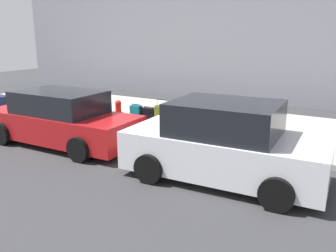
{
  "coord_description": "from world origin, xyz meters",
  "views": [
    {
      "loc": [
        -7.26,
        8.45,
        3.05
      ],
      "look_at": [
        -2.61,
        0.57,
        0.66
      ],
      "focal_mm": 37.37,
      "sensor_mm": 36.0,
      "label": 1
    }
  ],
  "objects_px": {
    "suitcase_maroon_2": "(202,125)",
    "suitcase_teal_7": "(136,116)",
    "suitcase_teal_0": "(233,130)",
    "suitcase_black_6": "(149,118)",
    "suitcase_navy_4": "(174,121)",
    "suitcase_red_3": "(187,124)",
    "suitcase_silver_1": "(218,126)",
    "fire_hydrant": "(118,111)",
    "suitcase_olive_5": "(162,118)",
    "bollard_post": "(98,110)",
    "parked_car_red_1": "(61,120)",
    "parked_car_white_0": "(224,144)",
    "parking_meter": "(279,115)"
  },
  "relations": [
    {
      "from": "suitcase_maroon_2",
      "to": "suitcase_olive_5",
      "type": "height_order",
      "value": "suitcase_maroon_2"
    },
    {
      "from": "suitcase_teal_0",
      "to": "suitcase_silver_1",
      "type": "xyz_separation_m",
      "value": [
        0.44,
        0.04,
        0.05
      ]
    },
    {
      "from": "suitcase_silver_1",
      "to": "suitcase_navy_4",
      "type": "height_order",
      "value": "suitcase_navy_4"
    },
    {
      "from": "suitcase_teal_0",
      "to": "suitcase_olive_5",
      "type": "relative_size",
      "value": 0.99
    },
    {
      "from": "suitcase_red_3",
      "to": "suitcase_black_6",
      "type": "height_order",
      "value": "suitcase_red_3"
    },
    {
      "from": "suitcase_olive_5",
      "to": "fire_hydrant",
      "type": "relative_size",
      "value": 1.24
    },
    {
      "from": "suitcase_maroon_2",
      "to": "parking_meter",
      "type": "relative_size",
      "value": 0.77
    },
    {
      "from": "suitcase_silver_1",
      "to": "suitcase_black_6",
      "type": "distance_m",
      "value": 2.45
    },
    {
      "from": "suitcase_teal_7",
      "to": "bollard_post",
      "type": "xyz_separation_m",
      "value": [
        1.52,
        0.14,
        0.04
      ]
    },
    {
      "from": "suitcase_olive_5",
      "to": "parking_meter",
      "type": "distance_m",
      "value": 3.58
    },
    {
      "from": "fire_hydrant",
      "to": "bollard_post",
      "type": "height_order",
      "value": "fire_hydrant"
    },
    {
      "from": "suitcase_maroon_2",
      "to": "suitcase_black_6",
      "type": "distance_m",
      "value": 1.96
    },
    {
      "from": "parking_meter",
      "to": "parked_car_red_1",
      "type": "height_order",
      "value": "parked_car_red_1"
    },
    {
      "from": "suitcase_teal_0",
      "to": "suitcase_silver_1",
      "type": "bearing_deg",
      "value": 5.16
    },
    {
      "from": "fire_hydrant",
      "to": "parked_car_red_1",
      "type": "distance_m",
      "value": 2.36
    },
    {
      "from": "fire_hydrant",
      "to": "parking_meter",
      "type": "relative_size",
      "value": 0.62
    },
    {
      "from": "suitcase_olive_5",
      "to": "fire_hydrant",
      "type": "bearing_deg",
      "value": 2.57
    },
    {
      "from": "suitcase_red_3",
      "to": "parked_car_white_0",
      "type": "relative_size",
      "value": 0.23
    },
    {
      "from": "suitcase_maroon_2",
      "to": "suitcase_teal_7",
      "type": "bearing_deg",
      "value": -1.54
    },
    {
      "from": "suitcase_teal_7",
      "to": "suitcase_red_3",
      "type": "bearing_deg",
      "value": 178.39
    },
    {
      "from": "suitcase_black_6",
      "to": "fire_hydrant",
      "type": "bearing_deg",
      "value": 2.6
    },
    {
      "from": "parking_meter",
      "to": "parked_car_white_0",
      "type": "xyz_separation_m",
      "value": [
        0.51,
        2.59,
        -0.17
      ]
    },
    {
      "from": "parking_meter",
      "to": "suitcase_teal_7",
      "type": "bearing_deg",
      "value": 3.25
    },
    {
      "from": "suitcase_navy_4",
      "to": "fire_hydrant",
      "type": "bearing_deg",
      "value": -0.49
    },
    {
      "from": "suitcase_silver_1",
      "to": "fire_hydrant",
      "type": "xyz_separation_m",
      "value": [
        3.64,
        -0.06,
        0.03
      ]
    },
    {
      "from": "suitcase_maroon_2",
      "to": "parked_car_red_1",
      "type": "bearing_deg",
      "value": 34.21
    },
    {
      "from": "suitcase_teal_0",
      "to": "suitcase_black_6",
      "type": "relative_size",
      "value": 1.39
    },
    {
      "from": "suitcase_red_3",
      "to": "parking_meter",
      "type": "relative_size",
      "value": 0.77
    },
    {
      "from": "suitcase_navy_4",
      "to": "fire_hydrant",
      "type": "height_order",
      "value": "suitcase_navy_4"
    },
    {
      "from": "suitcase_teal_0",
      "to": "suitcase_silver_1",
      "type": "height_order",
      "value": "suitcase_teal_0"
    },
    {
      "from": "suitcase_red_3",
      "to": "fire_hydrant",
      "type": "height_order",
      "value": "suitcase_red_3"
    },
    {
      "from": "suitcase_teal_7",
      "to": "bollard_post",
      "type": "height_order",
      "value": "bollard_post"
    },
    {
      "from": "suitcase_teal_7",
      "to": "parked_car_red_1",
      "type": "xyz_separation_m",
      "value": [
        0.94,
        2.34,
        0.24
      ]
    },
    {
      "from": "suitcase_silver_1",
      "to": "bollard_post",
      "type": "height_order",
      "value": "suitcase_silver_1"
    },
    {
      "from": "bollard_post",
      "to": "suitcase_olive_5",
      "type": "bearing_deg",
      "value": -174.76
    },
    {
      "from": "suitcase_teal_7",
      "to": "bollard_post",
      "type": "bearing_deg",
      "value": 5.45
    },
    {
      "from": "suitcase_black_6",
      "to": "parked_car_white_0",
      "type": "height_order",
      "value": "parked_car_white_0"
    },
    {
      "from": "suitcase_maroon_2",
      "to": "suitcase_black_6",
      "type": "xyz_separation_m",
      "value": [
        1.96,
        -0.12,
        -0.05
      ]
    },
    {
      "from": "suitcase_navy_4",
      "to": "suitcase_black_6",
      "type": "height_order",
      "value": "suitcase_navy_4"
    },
    {
      "from": "parked_car_red_1",
      "to": "suitcase_red_3",
      "type": "bearing_deg",
      "value": -141.12
    },
    {
      "from": "suitcase_red_3",
      "to": "parked_car_red_1",
      "type": "relative_size",
      "value": 0.21
    },
    {
      "from": "suitcase_maroon_2",
      "to": "fire_hydrant",
      "type": "xyz_separation_m",
      "value": [
        3.15,
        -0.07,
        0.05
      ]
    },
    {
      "from": "suitcase_red_3",
      "to": "bollard_post",
      "type": "bearing_deg",
      "value": 1.54
    },
    {
      "from": "suitcase_teal_0",
      "to": "bollard_post",
      "type": "relative_size",
      "value": 1.27
    },
    {
      "from": "suitcase_red_3",
      "to": "suitcase_black_6",
      "type": "bearing_deg",
      "value": -4.45
    },
    {
      "from": "suitcase_navy_4",
      "to": "bollard_post",
      "type": "xyz_separation_m",
      "value": [
        2.95,
        0.13,
        0.05
      ]
    },
    {
      "from": "suitcase_maroon_2",
      "to": "suitcase_red_3",
      "type": "distance_m",
      "value": 0.51
    },
    {
      "from": "suitcase_red_3",
      "to": "parked_car_white_0",
      "type": "xyz_separation_m",
      "value": [
        -2.08,
        2.29,
        0.33
      ]
    },
    {
      "from": "fire_hydrant",
      "to": "suitcase_teal_0",
      "type": "bearing_deg",
      "value": 179.67
    },
    {
      "from": "suitcase_silver_1",
      "to": "suitcase_maroon_2",
      "type": "xyz_separation_m",
      "value": [
        0.49,
        0.01,
        -0.01
      ]
    }
  ]
}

